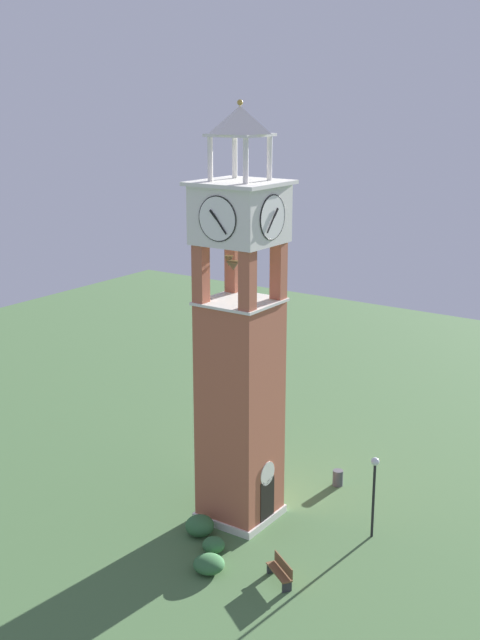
% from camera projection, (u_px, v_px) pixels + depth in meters
% --- Properties ---
extents(ground, '(80.00, 80.00, 0.00)m').
position_uv_depth(ground, '(240.00, 516.00, 37.84)').
color(ground, '#476B3D').
extents(clock_tower, '(3.55, 3.55, 18.64)m').
position_uv_depth(clock_tower, '(240.00, 357.00, 35.79)').
color(clock_tower, '#AD5B42').
rests_on(clock_tower, ground).
extents(park_bench, '(1.24, 1.58, 0.95)m').
position_uv_depth(park_bench, '(281.00, 571.00, 32.59)').
color(park_bench, brown).
rests_on(park_bench, ground).
extents(lamp_post, '(0.36, 0.36, 3.78)m').
position_uv_depth(lamp_post, '(374.00, 482.00, 35.39)').
color(lamp_post, black).
rests_on(lamp_post, ground).
extents(trash_bin, '(0.52, 0.52, 0.80)m').
position_uv_depth(trash_bin, '(338.00, 478.00, 40.72)').
color(trash_bin, '#4C4C51').
rests_on(trash_bin, ground).
extents(shrub_near_entry, '(1.30, 1.30, 0.70)m').
position_uv_depth(shrub_near_entry, '(209.00, 564.00, 33.30)').
color(shrub_near_entry, '#336638').
rests_on(shrub_near_entry, ground).
extents(shrub_left_of_tower, '(1.28, 1.28, 0.90)m').
position_uv_depth(shrub_left_of_tower, '(200.00, 526.00, 36.09)').
color(shrub_left_of_tower, '#336638').
rests_on(shrub_left_of_tower, ground).
extents(shrub_behind_bench, '(0.97, 0.97, 0.67)m').
position_uv_depth(shrub_behind_bench, '(214.00, 545.00, 34.74)').
color(shrub_behind_bench, '#336638').
rests_on(shrub_behind_bench, ground).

